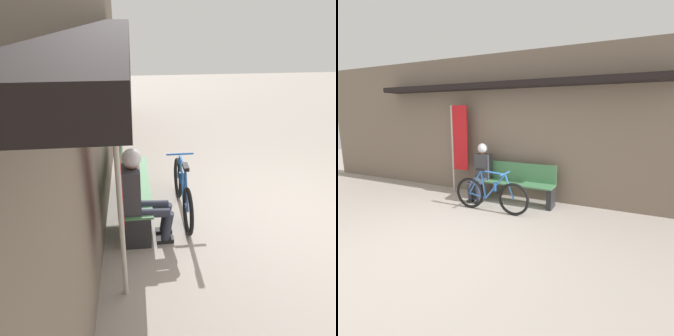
% 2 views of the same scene
% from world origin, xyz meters
% --- Properties ---
extents(ground_plane, '(24.00, 24.00, 0.00)m').
position_xyz_m(ground_plane, '(0.00, 0.00, 0.00)').
color(ground_plane, '#ADA399').
extents(storefront_wall, '(12.00, 0.56, 3.20)m').
position_xyz_m(storefront_wall, '(0.00, 2.60, 1.66)').
color(storefront_wall, '#756656').
rests_on(storefront_wall, ground_plane).
extents(park_bench_near, '(1.86, 0.42, 0.86)m').
position_xyz_m(park_bench_near, '(0.32, 2.19, 0.41)').
color(park_bench_near, '#477F51').
rests_on(park_bench_near, ground_plane).
extents(bicycle, '(1.60, 0.40, 0.86)m').
position_xyz_m(bicycle, '(0.18, 1.46, 0.35)').
color(bicycle, black).
rests_on(bicycle, ground_plane).
extents(person_seated, '(0.34, 0.62, 1.26)m').
position_xyz_m(person_seated, '(-0.39, 2.08, 0.72)').
color(person_seated, '#2D3342').
rests_on(person_seated, ground_plane).
extents(banner_pole, '(0.45, 0.05, 2.09)m').
position_xyz_m(banner_pole, '(-1.14, 2.27, 1.25)').
color(banner_pole, '#B7B2A8').
rests_on(banner_pole, ground_plane).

